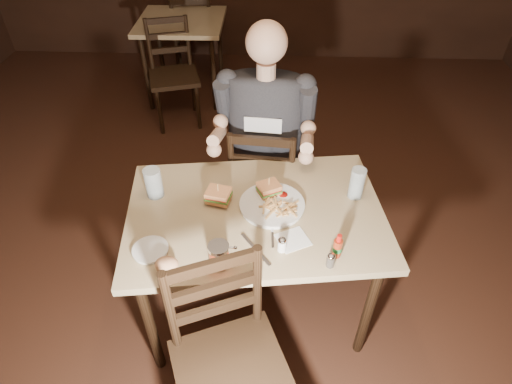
{
  "coord_description": "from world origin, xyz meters",
  "views": [
    {
      "loc": [
        0.24,
        -1.56,
        2.19
      ],
      "look_at": [
        0.18,
        -0.03,
        0.85
      ],
      "focal_mm": 30.0,
      "sensor_mm": 36.0,
      "label": 1
    }
  ],
  "objects_px": {
    "chair_near": "(232,374)",
    "glass_left": "(154,183)",
    "glass_right": "(357,183)",
    "side_plate": "(151,250)",
    "dinner_plate": "(272,206)",
    "hot_sauce": "(338,246)",
    "bg_table": "(182,29)",
    "bg_chair_near": "(174,77)",
    "bg_chair_far": "(193,27)",
    "diner": "(265,114)",
    "main_table": "(256,223)",
    "chair_far": "(264,180)",
    "syrup_dispenser": "(219,255)"
  },
  "relations": [
    {
      "from": "glass_right",
      "to": "hot_sauce",
      "type": "height_order",
      "value": "glass_right"
    },
    {
      "from": "bg_chair_near",
      "to": "dinner_plate",
      "type": "bearing_deg",
      "value": -81.9
    },
    {
      "from": "chair_far",
      "to": "dinner_plate",
      "type": "distance_m",
      "value": 0.67
    },
    {
      "from": "main_table",
      "to": "glass_right",
      "type": "xyz_separation_m",
      "value": [
        0.49,
        0.13,
        0.16
      ]
    },
    {
      "from": "chair_near",
      "to": "side_plate",
      "type": "distance_m",
      "value": 0.62
    },
    {
      "from": "glass_right",
      "to": "glass_left",
      "type": "bearing_deg",
      "value": -177.96
    },
    {
      "from": "dinner_plate",
      "to": "glass_left",
      "type": "distance_m",
      "value": 0.59
    },
    {
      "from": "glass_left",
      "to": "bg_chair_far",
      "type": "bearing_deg",
      "value": 95.94
    },
    {
      "from": "bg_table",
      "to": "syrup_dispenser",
      "type": "height_order",
      "value": "syrup_dispenser"
    },
    {
      "from": "bg_table",
      "to": "bg_chair_near",
      "type": "bearing_deg",
      "value": -90.0
    },
    {
      "from": "main_table",
      "to": "bg_chair_far",
      "type": "height_order",
      "value": "bg_chair_far"
    },
    {
      "from": "main_table",
      "to": "bg_table",
      "type": "distance_m",
      "value": 2.71
    },
    {
      "from": "dinner_plate",
      "to": "glass_right",
      "type": "bearing_deg",
      "value": 13.49
    },
    {
      "from": "main_table",
      "to": "dinner_plate",
      "type": "bearing_deg",
      "value": 24.21
    },
    {
      "from": "bg_table",
      "to": "bg_chair_near",
      "type": "xyz_separation_m",
      "value": [
        0.0,
        -0.55,
        -0.22
      ]
    },
    {
      "from": "glass_left",
      "to": "glass_right",
      "type": "xyz_separation_m",
      "value": [
        0.99,
        0.04,
        0.0
      ]
    },
    {
      "from": "chair_near",
      "to": "glass_left",
      "type": "bearing_deg",
      "value": 97.69
    },
    {
      "from": "diner",
      "to": "glass_right",
      "type": "relative_size",
      "value": 6.0
    },
    {
      "from": "side_plate",
      "to": "glass_left",
      "type": "bearing_deg",
      "value": 98.99
    },
    {
      "from": "hot_sauce",
      "to": "syrup_dispenser",
      "type": "distance_m",
      "value": 0.5
    },
    {
      "from": "diner",
      "to": "side_plate",
      "type": "bearing_deg",
      "value": -114.18
    },
    {
      "from": "dinner_plate",
      "to": "glass_left",
      "type": "xyz_separation_m",
      "value": [
        -0.58,
        0.06,
        0.07
      ]
    },
    {
      "from": "main_table",
      "to": "glass_right",
      "type": "distance_m",
      "value": 0.53
    },
    {
      "from": "chair_near",
      "to": "side_plate",
      "type": "bearing_deg",
      "value": 111.84
    },
    {
      "from": "chair_near",
      "to": "dinner_plate",
      "type": "height_order",
      "value": "chair_near"
    },
    {
      "from": "diner",
      "to": "side_plate",
      "type": "relative_size",
      "value": 6.44
    },
    {
      "from": "chair_near",
      "to": "dinner_plate",
      "type": "relative_size",
      "value": 3.16
    },
    {
      "from": "bg_chair_near",
      "to": "syrup_dispenser",
      "type": "relative_size",
      "value": 8.06
    },
    {
      "from": "bg_chair_far",
      "to": "diner",
      "type": "bearing_deg",
      "value": 99.11
    },
    {
      "from": "bg_table",
      "to": "glass_left",
      "type": "xyz_separation_m",
      "value": [
        0.32,
        -2.48,
        0.17
      ]
    },
    {
      "from": "bg_chair_near",
      "to": "diner",
      "type": "height_order",
      "value": "diner"
    },
    {
      "from": "bg_table",
      "to": "bg_chair_near",
      "type": "distance_m",
      "value": 0.59
    },
    {
      "from": "chair_far",
      "to": "dinner_plate",
      "type": "xyz_separation_m",
      "value": [
        0.05,
        -0.58,
        0.32
      ]
    },
    {
      "from": "glass_right",
      "to": "hot_sauce",
      "type": "xyz_separation_m",
      "value": [
        -0.13,
        -0.39,
        -0.02
      ]
    },
    {
      "from": "bg_chair_far",
      "to": "glass_left",
      "type": "distance_m",
      "value": 3.07
    },
    {
      "from": "bg_table",
      "to": "bg_chair_near",
      "type": "height_order",
      "value": "bg_chair_near"
    },
    {
      "from": "chair_far",
      "to": "bg_chair_near",
      "type": "distance_m",
      "value": 1.65
    },
    {
      "from": "bg_chair_far",
      "to": "diner",
      "type": "height_order",
      "value": "diner"
    },
    {
      "from": "main_table",
      "to": "glass_left",
      "type": "height_order",
      "value": "glass_left"
    },
    {
      "from": "bg_chair_far",
      "to": "glass_left",
      "type": "relative_size",
      "value": 6.38
    },
    {
      "from": "bg_table",
      "to": "diner",
      "type": "bearing_deg",
      "value": -67.23
    },
    {
      "from": "chair_near",
      "to": "hot_sauce",
      "type": "relative_size",
      "value": 7.76
    },
    {
      "from": "glass_right",
      "to": "side_plate",
      "type": "distance_m",
      "value": 1.02
    },
    {
      "from": "main_table",
      "to": "chair_far",
      "type": "xyz_separation_m",
      "value": [
        0.03,
        0.62,
        -0.23
      ]
    },
    {
      "from": "glass_left",
      "to": "glass_right",
      "type": "height_order",
      "value": "glass_right"
    },
    {
      "from": "bg_table",
      "to": "syrup_dispenser",
      "type": "distance_m",
      "value": 2.99
    },
    {
      "from": "bg_table",
      "to": "glass_left",
      "type": "height_order",
      "value": "glass_left"
    },
    {
      "from": "main_table",
      "to": "glass_right",
      "type": "bearing_deg",
      "value": 15.29
    },
    {
      "from": "chair_far",
      "to": "diner",
      "type": "distance_m",
      "value": 0.51
    },
    {
      "from": "chair_far",
      "to": "diner",
      "type": "height_order",
      "value": "diner"
    }
  ]
}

